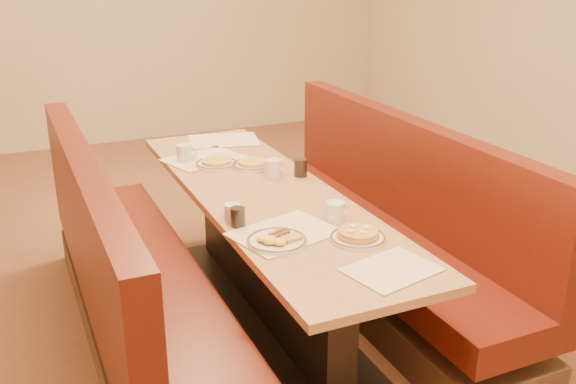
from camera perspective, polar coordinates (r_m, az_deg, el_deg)
name	(u,v)px	position (r m, az deg, el deg)	size (l,w,h in m)	color
ground	(266,317)	(3.67, -1.95, -11.03)	(8.00, 8.00, 0.00)	#9E6647
diner_table	(265,257)	(3.49, -2.02, -5.78)	(0.70, 2.50, 0.75)	black
booth_left	(130,286)	(3.32, -13.90, -8.09)	(0.55, 2.50, 1.05)	#4C3326
booth_right	(381,236)	(3.80, 8.27, -3.91)	(0.55, 2.50, 1.05)	#4C3326
placemat_near_left	(285,233)	(2.84, -0.29, -3.64)	(0.44, 0.33, 0.00)	beige
placemat_near_right	(392,269)	(2.56, 9.22, -6.81)	(0.35, 0.26, 0.00)	beige
placemat_far_left	(204,158)	(3.91, -7.50, 2.98)	(0.44, 0.33, 0.00)	beige
placemat_far_right	(223,140)	(4.29, -5.76, 4.60)	(0.45, 0.34, 0.00)	beige
pancake_plate	(358,236)	(2.79, 6.23, -3.92)	(0.25, 0.25, 0.06)	silver
eggs_plate	(277,240)	(2.74, -1.02, -4.33)	(0.26, 0.26, 0.05)	silver
extra_plate_mid	(252,164)	(3.73, -3.21, 2.48)	(0.24, 0.24, 0.05)	silver
extra_plate_far	(216,163)	(3.77, -6.39, 2.57)	(0.25, 0.25, 0.05)	silver
coffee_mug_a	(336,211)	(2.97, 4.28, -1.70)	(0.12, 0.09, 0.09)	silver
coffee_mug_b	(233,212)	(2.98, -4.92, -1.77)	(0.11, 0.07, 0.08)	silver
coffee_mug_c	(273,168)	(3.55, -1.32, 2.16)	(0.13, 0.09, 0.10)	silver
coffee_mug_d	(185,152)	(3.90, -9.17, 3.51)	(0.13, 0.09, 0.09)	silver
soda_tumbler_near	(238,217)	(2.91, -4.48, -2.23)	(0.07, 0.07, 0.09)	black
soda_tumbler_mid	(301,168)	(3.57, 1.12, 2.18)	(0.07, 0.07, 0.10)	black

